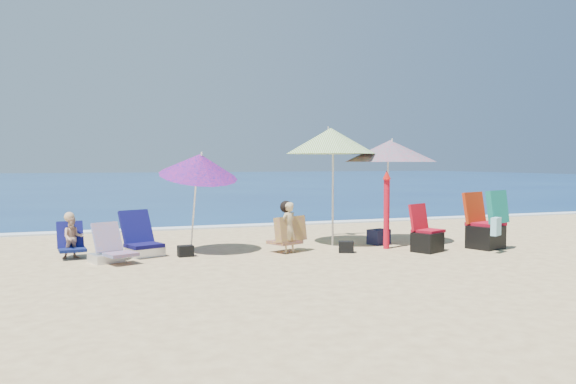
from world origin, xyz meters
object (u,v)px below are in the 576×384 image
object	(u,v)px
furled_umbrella	(387,206)
person_center	(289,228)
chair_rainbow	(109,252)
umbrella_turquoise	(390,151)
umbrella_striped	(331,141)
umbrella_blue	(199,165)
person_left	(72,237)
camp_chair_left	(426,237)
chair_navy	(142,244)
camp_chair_right	(487,227)

from	to	relation	value
furled_umbrella	person_center	xyz separation A→B (m)	(-1.93, 0.18, -0.37)
chair_rainbow	umbrella_turquoise	bearing A→B (deg)	4.74
umbrella_striped	person_center	xyz separation A→B (m)	(-1.14, -0.68, -1.63)
umbrella_blue	person_center	size ratio (longest dim) A/B	2.08
furled_umbrella	umbrella_blue	bearing A→B (deg)	168.64
chair_rainbow	person_left	distance (m)	0.89
umbrella_striped	umbrella_blue	size ratio (longest dim) A/B	1.22
furled_umbrella	person_center	distance (m)	1.97
umbrella_striped	camp_chair_left	bearing A→B (deg)	-47.48
umbrella_blue	person_left	world-z (taller)	umbrella_blue
umbrella_turquoise	umbrella_striped	world-z (taller)	umbrella_striped
umbrella_striped	chair_rainbow	bearing A→B (deg)	-171.50
umbrella_striped	camp_chair_left	world-z (taller)	umbrella_striped
umbrella_turquoise	person_left	distance (m)	6.30
umbrella_striped	camp_chair_left	distance (m)	2.66
chair_navy	chair_rainbow	world-z (taller)	chair_navy
umbrella_striped	furled_umbrella	distance (m)	1.72
furled_umbrella	chair_navy	bearing A→B (deg)	170.65
umbrella_striped	umbrella_blue	bearing A→B (deg)	-176.43
furled_umbrella	camp_chair_left	size ratio (longest dim) A/B	1.71
person_center	umbrella_striped	bearing A→B (deg)	30.80
umbrella_turquoise	person_center	xyz separation A→B (m)	(-2.39, -0.50, -1.43)
umbrella_blue	camp_chair_right	xyz separation A→B (m)	(5.28, -1.35, -1.20)
umbrella_striped	camp_chair_left	size ratio (longest dim) A/B	2.71
umbrella_blue	person_center	distance (m)	1.99
umbrella_turquoise	umbrella_striped	xyz separation A→B (m)	(-1.24, 0.18, 0.20)
camp_chair_left	camp_chair_right	xyz separation A→B (m)	(1.29, -0.09, 0.15)
furled_umbrella	camp_chair_left	distance (m)	0.95
umbrella_striped	furled_umbrella	size ratio (longest dim) A/B	1.59
umbrella_striped	umbrella_blue	xyz separation A→B (m)	(-2.68, -0.17, -0.48)
furled_umbrella	camp_chair_right	size ratio (longest dim) A/B	1.31
furled_umbrella	camp_chair_left	xyz separation A→B (m)	(0.52, -0.56, -0.56)
umbrella_turquoise	camp_chair_left	world-z (taller)	umbrella_turquoise
camp_chair_left	person_left	distance (m)	6.34
chair_rainbow	camp_chair_left	xyz separation A→B (m)	(5.60, -0.79, 0.09)
camp_chair_right	person_center	xyz separation A→B (m)	(-3.74, 0.84, 0.05)
camp_chair_left	camp_chair_right	world-z (taller)	camp_chair_right
umbrella_striped	person_center	world-z (taller)	umbrella_striped
umbrella_blue	person_left	distance (m)	2.52
umbrella_blue	camp_chair_left	size ratio (longest dim) A/B	2.23
umbrella_turquoise	umbrella_blue	bearing A→B (deg)	179.78
chair_rainbow	camp_chair_right	xyz separation A→B (m)	(6.88, -0.88, 0.24)
person_left	person_center	bearing A→B (deg)	-10.56
umbrella_striped	camp_chair_right	bearing A→B (deg)	-30.33
furled_umbrella	person_left	size ratio (longest dim) A/B	1.87
umbrella_turquoise	camp_chair_right	xyz separation A→B (m)	(1.35, -1.34, -1.48)
furled_umbrella	person_center	size ratio (longest dim) A/B	1.59
umbrella_turquoise	chair_rainbow	bearing A→B (deg)	-175.26
umbrella_turquoise	person_left	xyz separation A→B (m)	(-6.11, 0.20, -1.52)
furled_umbrella	camp_chair_left	world-z (taller)	furled_umbrella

